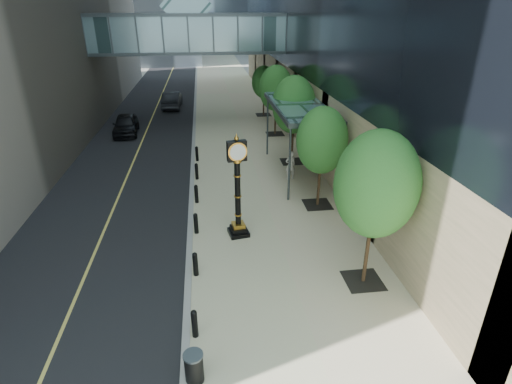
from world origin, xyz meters
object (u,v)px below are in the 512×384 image
(trash_bin, at_px, (194,368))
(car_far, at_px, (172,100))
(pedestrian, at_px, (290,165))
(street_clock, at_px, (238,194))
(car_near, at_px, (126,124))

(trash_bin, height_order, car_far, car_far)
(trash_bin, relative_size, pedestrian, 0.51)
(car_far, bearing_deg, street_clock, 101.80)
(trash_bin, distance_m, car_far, 34.16)
(trash_bin, bearing_deg, car_far, 94.34)
(pedestrian, height_order, car_near, pedestrian)
(car_near, relative_size, car_far, 0.93)
(street_clock, height_order, pedestrian, street_clock)
(pedestrian, relative_size, car_near, 0.38)
(street_clock, distance_m, car_far, 26.77)
(trash_bin, relative_size, car_far, 0.18)
(pedestrian, bearing_deg, car_near, -56.71)
(car_near, bearing_deg, pedestrian, -48.61)
(car_near, bearing_deg, trash_bin, -80.96)
(pedestrian, relative_size, car_far, 0.35)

